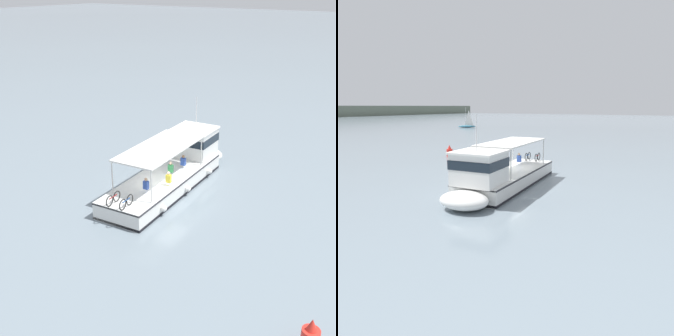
# 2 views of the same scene
# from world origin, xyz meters

# --- Properties ---
(ground_plane) EXTENTS (400.00, 400.00, 0.00)m
(ground_plane) POSITION_xyz_m (0.00, 0.00, 0.00)
(ground_plane) COLOR gray
(ferry_main) EXTENTS (13.00, 4.36, 5.32)m
(ferry_main) POSITION_xyz_m (-2.48, -0.89, 1.02)
(ferry_main) COLOR white
(ferry_main) RESTS_ON ground
(sailboat_off_bow) EXTENTS (4.12, 4.61, 5.40)m
(sailboat_off_bow) POSITION_xyz_m (49.24, 41.04, 0.54)
(sailboat_off_bow) COLOR teal
(sailboat_off_bow) RESTS_ON ground
(channel_buoy) EXTENTS (0.70, 0.70, 1.40)m
(channel_buoy) POSITION_xyz_m (7.18, 11.75, 0.57)
(channel_buoy) COLOR red
(channel_buoy) RESTS_ON ground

